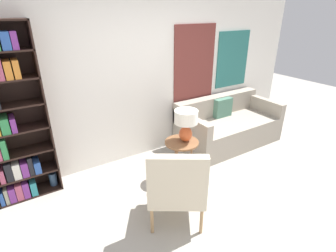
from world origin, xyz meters
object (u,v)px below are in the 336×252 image
(side_table, at_px, (182,146))
(table_lamp, at_px, (186,122))
(bookshelf, at_px, (7,122))
(armchair, at_px, (177,186))
(couch, at_px, (227,126))

(side_table, relative_size, table_lamp, 1.22)
(bookshelf, xyz_separation_m, table_lamp, (2.05, -0.74, -0.21))
(armchair, relative_size, couch, 0.53)
(side_table, height_order, table_lamp, table_lamp)
(side_table, bearing_deg, armchair, -128.11)
(couch, bearing_deg, side_table, -161.66)
(bookshelf, height_order, armchair, bookshelf)
(bookshelf, xyz_separation_m, couch, (3.31, -0.29, -0.75))
(bookshelf, bearing_deg, armchair, -47.03)
(bookshelf, bearing_deg, table_lamp, -19.79)
(armchair, distance_m, side_table, 0.97)
(armchair, distance_m, couch, 2.27)
(armchair, height_order, side_table, armchair)
(side_table, xyz_separation_m, table_lamp, (0.06, -0.01, 0.36))
(couch, distance_m, table_lamp, 1.44)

